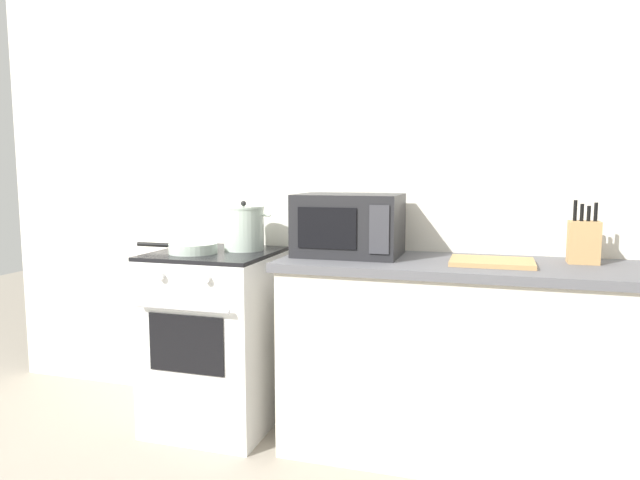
% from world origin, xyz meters
% --- Properties ---
extents(back_wall, '(4.40, 0.10, 2.50)m').
position_xyz_m(back_wall, '(0.30, 0.97, 1.25)').
color(back_wall, silver).
rests_on(back_wall, ground_plane).
extents(lower_cabinet_right, '(1.64, 0.56, 0.88)m').
position_xyz_m(lower_cabinet_right, '(0.90, 0.62, 0.44)').
color(lower_cabinet_right, beige).
rests_on(lower_cabinet_right, ground_plane).
extents(countertop_right, '(1.70, 0.60, 0.04)m').
position_xyz_m(countertop_right, '(0.90, 0.62, 0.90)').
color(countertop_right, '#59595E').
rests_on(countertop_right, lower_cabinet_right).
extents(stove, '(0.60, 0.64, 0.92)m').
position_xyz_m(stove, '(-0.35, 0.60, 0.46)').
color(stove, white).
rests_on(stove, ground_plane).
extents(stock_pot, '(0.30, 0.21, 0.26)m').
position_xyz_m(stock_pot, '(-0.23, 0.70, 1.04)').
color(stock_pot, silver).
rests_on(stock_pot, stove).
extents(frying_pan, '(0.44, 0.24, 0.05)m').
position_xyz_m(frying_pan, '(-0.43, 0.52, 0.95)').
color(frying_pan, silver).
rests_on(frying_pan, stove).
extents(microwave, '(0.50, 0.37, 0.30)m').
position_xyz_m(microwave, '(0.34, 0.68, 1.07)').
color(microwave, '#232326').
rests_on(microwave, countertop_right).
extents(cutting_board, '(0.36, 0.26, 0.02)m').
position_xyz_m(cutting_board, '(1.02, 0.60, 0.93)').
color(cutting_board, tan).
rests_on(cutting_board, countertop_right).
extents(knife_block, '(0.13, 0.10, 0.28)m').
position_xyz_m(knife_block, '(1.40, 0.74, 1.02)').
color(knife_block, tan).
rests_on(knife_block, countertop_right).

